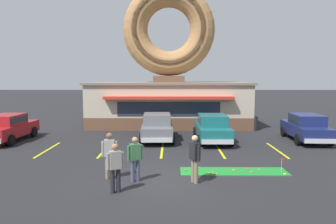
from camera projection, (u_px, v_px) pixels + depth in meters
ground_plane at (154, 180)px, 12.12m from camera, size 160.00×160.00×0.00m
donut_shop_building at (169, 77)px, 25.57m from camera, size 12.30×6.75×10.96m
putting_mat at (234, 171)px, 13.19m from camera, size 4.29×1.14×0.03m
mini_donut_near_left at (216, 174)px, 12.76m from camera, size 0.13×0.13×0.04m
mini_donut_near_right at (199, 167)px, 13.65m from camera, size 0.13×0.13×0.04m
mini_donut_mid_left at (251, 172)px, 13.01m from camera, size 0.13×0.13×0.04m
mini_donut_mid_centre at (210, 173)px, 12.84m from camera, size 0.13×0.13×0.04m
mini_donut_mid_right at (285, 174)px, 12.75m from camera, size 0.13×0.13×0.04m
mini_donut_far_left at (186, 170)px, 13.29m from camera, size 0.13×0.13×0.04m
mini_donut_far_centre at (248, 169)px, 13.41m from camera, size 0.13×0.13×0.04m
mini_donut_far_right at (259, 170)px, 13.34m from camera, size 0.13×0.13×0.04m
mini_donut_extra at (234, 170)px, 13.25m from camera, size 0.13×0.13×0.04m
golf_ball at (213, 172)px, 12.97m from camera, size 0.04×0.04×0.04m
putting_flag_pin at (283, 162)px, 13.05m from camera, size 0.13×0.01×0.55m
car_teal at (212, 127)px, 19.20m from camera, size 2.00×4.57×1.60m
car_navy at (306, 126)px, 19.40m from camera, size 2.14×4.63×1.60m
car_grey at (157, 126)px, 19.67m from camera, size 2.10×4.62×1.60m
car_red at (8, 127)px, 19.32m from camera, size 2.14×4.63×1.60m
pedestrian_blue_sweater_man at (110, 153)px, 12.22m from camera, size 0.59×0.27×1.75m
pedestrian_hooded_kid at (195, 156)px, 11.75m from camera, size 0.39×0.53×1.75m
pedestrian_leather_jacket_man at (135, 157)px, 11.89m from camera, size 0.54×0.39×1.65m
pedestrian_clipboard_woman at (115, 166)px, 10.74m from camera, size 0.54×0.38×1.65m
trash_bin at (254, 123)px, 23.24m from camera, size 0.57×0.57×0.97m
parking_stripe_left at (48, 150)px, 17.14m from camera, size 0.12×3.60×0.01m
parking_stripe_mid_left at (105, 150)px, 17.12m from camera, size 0.12×3.60×0.01m
parking_stripe_centre at (162, 150)px, 17.09m from camera, size 0.12×3.60×0.01m
parking_stripe_mid_right at (220, 150)px, 17.06m from camera, size 0.12×3.60×0.01m
parking_stripe_right at (277, 150)px, 17.03m from camera, size 0.12×3.60×0.01m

